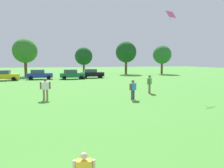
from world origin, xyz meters
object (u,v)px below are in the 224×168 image
parked_car_green_2 (72,74)px  tree_far_right (162,55)px  parked_car_yellow_0 (4,75)px  tree_right (126,52)px  bystander_midfield (150,82)px  parked_car_black_3 (92,73)px  parked_car_blue_1 (39,74)px  tree_center (84,56)px  bystander_near_trees (45,87)px  adult_bystander (133,88)px  tree_left (25,51)px  kite (171,15)px

parked_car_green_2 → tree_far_right: tree_far_right is taller
tree_far_right → parked_car_yellow_0: bearing=-164.7°
tree_right → tree_far_right: bearing=-11.8°
bystander_midfield → parked_car_black_3: 20.54m
parked_car_green_2 → tree_far_right: 24.85m
parked_car_yellow_0 → parked_car_black_3: same height
parked_car_blue_1 → tree_center: (9.21, 9.95, 3.40)m
bystander_near_trees → tree_center: (7.55, 30.98, 3.20)m
bystander_midfield → parked_car_black_3: (-2.13, 20.42, -0.22)m
adult_bystander → tree_far_right: tree_far_right is taller
parked_car_blue_1 → parked_car_black_3: same height
parked_car_black_3 → tree_center: (-0.14, 9.50, 3.40)m
parked_car_yellow_0 → tree_center: tree_center is taller
parked_car_yellow_0 → parked_car_black_3: 14.84m
parked_car_green_2 → tree_far_right: bearing=21.9°
parked_car_black_3 → adult_bystander: bearing=-91.8°
tree_right → parked_car_black_3: bearing=-136.9°
tree_left → bystander_near_trees: bearing=-80.7°
parked_car_green_2 → bystander_near_trees: bearing=-100.9°
adult_bystander → tree_left: size_ratio=0.21×
adult_bystander → parked_car_green_2: parked_car_green_2 is taller
adult_bystander → parked_car_blue_1: parked_car_blue_1 is taller
adult_bystander → bystander_midfield: bystander_midfield is taller
kite → parked_car_black_3: bearing=101.0°
parked_car_blue_1 → tree_far_right: 29.69m
tree_right → tree_far_right: 8.96m
bystander_near_trees → parked_car_blue_1: 21.09m
bystander_midfield → tree_right: size_ratio=0.23×
parked_car_blue_1 → tree_left: (-3.17, 8.40, 4.39)m
bystander_near_trees → parked_car_blue_1: bearing=97.3°
adult_bystander → bystander_midfield: 4.06m
bystander_near_trees → parked_car_blue_1: size_ratio=0.41×
kite → parked_car_green_2: bearing=112.1°
tree_center → kite: bearing=-82.2°
parked_car_green_2 → parked_car_black_3: same height
parked_car_black_3 → kite: bearing=-79.0°
parked_car_blue_1 → tree_center: size_ratio=0.68×
bystander_midfield → tree_far_right: size_ratio=0.26×
parked_car_green_2 → kite: bearing=-67.9°
adult_bystander → bystander_near_trees: bearing=135.2°
parked_car_yellow_0 → tree_far_right: tree_far_right is taller
parked_car_green_2 → parked_car_black_3: bearing=20.9°
kite → bystander_midfield: bearing=168.5°
bystander_near_trees → parked_car_green_2: size_ratio=0.41×
parked_car_green_2 → tree_right: 18.37m
tree_left → parked_car_green_2: bearing=-47.3°
bystander_midfield → parked_car_blue_1: 23.04m
parked_car_green_2 → parked_car_black_3: size_ratio=1.00×
parked_car_blue_1 → tree_far_right: bearing=16.1°
parked_car_black_3 → tree_left: 15.47m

